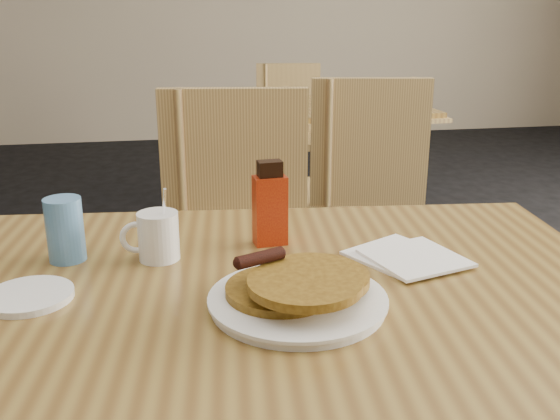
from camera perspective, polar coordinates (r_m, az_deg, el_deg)
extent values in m
cube|color=olive|center=(1.13, -1.08, -7.71)|extent=(1.39, 0.99, 0.04)
cube|color=tan|center=(1.14, -1.07, -8.39)|extent=(1.43, 1.04, 0.02)
cylinder|color=tan|center=(1.77, 16.19, -12.00)|extent=(0.04, 0.04, 0.71)
cube|color=olive|center=(3.18, 3.27, 9.17)|extent=(1.11, 0.77, 0.04)
cube|color=tan|center=(3.18, 3.26, 8.90)|extent=(1.15, 0.81, 0.02)
cylinder|color=tan|center=(2.92, -4.37, 0.79)|extent=(0.04, 0.04, 0.71)
cylinder|color=tan|center=(3.64, 9.20, 4.08)|extent=(0.04, 0.04, 0.71)
cube|color=tan|center=(1.82, -3.33, -5.94)|extent=(0.51, 0.51, 0.04)
cube|color=tan|center=(1.92, -4.19, 3.80)|extent=(0.45, 0.10, 0.49)
cylinder|color=tan|center=(1.78, -8.52, -16.10)|extent=(0.04, 0.04, 0.46)
cylinder|color=tan|center=(2.12, 1.16, -9.83)|extent=(0.04, 0.04, 0.46)
cube|color=tan|center=(3.87, 1.23, 6.28)|extent=(0.44, 0.44, 0.04)
cube|color=tan|center=(4.01, 0.75, 10.14)|extent=(0.40, 0.08, 0.44)
cylinder|color=tan|center=(3.74, -0.75, 2.33)|extent=(0.04, 0.04, 0.41)
cylinder|color=tan|center=(4.11, 3.00, 3.75)|extent=(0.04, 0.04, 0.41)
cube|color=tan|center=(2.62, 6.61, 1.36)|extent=(0.52, 0.52, 0.04)
cube|color=tan|center=(2.37, 8.20, 6.06)|extent=(0.44, 0.12, 0.48)
cylinder|color=tan|center=(2.50, 3.62, -5.43)|extent=(0.04, 0.04, 0.45)
cylinder|color=tan|center=(2.91, 8.83, -2.13)|extent=(0.04, 0.04, 0.45)
cylinder|color=white|center=(1.04, 1.62, -8.38)|extent=(0.29, 0.29, 0.02)
cylinder|color=white|center=(1.03, 1.63, -8.03)|extent=(0.30, 0.30, 0.01)
cylinder|color=olive|center=(1.04, 0.07, -7.30)|extent=(0.18, 0.18, 0.01)
cylinder|color=olive|center=(1.05, 3.07, -6.21)|extent=(0.19, 0.19, 0.01)
cylinder|color=olive|center=(0.99, 2.30, -6.72)|extent=(0.18, 0.18, 0.01)
cylinder|color=#320E08|center=(1.04, -1.85, -4.40)|extent=(0.09, 0.06, 0.02)
cylinder|color=white|center=(1.23, -11.05, -2.36)|extent=(0.08, 0.08, 0.09)
torus|color=white|center=(1.24, -12.98, -2.46)|extent=(0.06, 0.01, 0.06)
cylinder|color=black|center=(1.22, -11.16, -0.61)|extent=(0.07, 0.07, 0.01)
cylinder|color=white|center=(1.22, -10.61, -0.88)|extent=(0.02, 0.05, 0.14)
cube|color=maroon|center=(1.28, -0.92, -0.04)|extent=(0.07, 0.05, 0.14)
cube|color=black|center=(1.26, -0.94, 3.80)|extent=(0.05, 0.04, 0.03)
cube|color=white|center=(1.26, 10.82, -4.10)|extent=(0.22, 0.22, 0.01)
cube|color=white|center=(1.24, 12.24, -4.30)|extent=(0.21, 0.21, 0.01)
cylinder|color=#548CC5|center=(1.27, -19.06, -1.71)|extent=(0.09, 0.09, 0.13)
cylinder|color=white|center=(1.14, -21.97, -7.31)|extent=(0.15, 0.15, 0.01)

